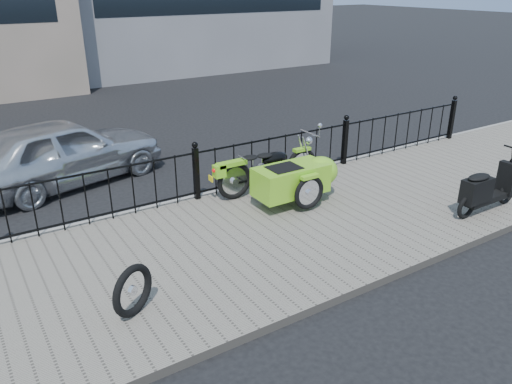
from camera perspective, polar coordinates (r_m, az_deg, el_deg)
ground at (r=8.13m, az=-2.60°, el=-4.64°), size 120.00×120.00×0.00m
sidewalk at (r=7.73m, az=-0.75°, el=-5.70°), size 30.00×3.80×0.12m
curb at (r=9.27m, az=-7.07°, el=-0.78°), size 30.00×0.10×0.12m
iron_fence at (r=8.95m, az=-6.84°, el=2.00°), size 14.11×0.11×1.08m
motorcycle_sidecar at (r=8.86m, az=4.40°, el=1.94°), size 2.28×1.48×0.98m
scooter at (r=9.23m, az=24.73°, el=0.19°), size 1.53×0.45×1.04m
spare_tire at (r=6.10m, az=-13.90°, el=-10.88°), size 0.61×0.40×0.65m
sedan_car at (r=10.54m, az=-21.16°, el=4.33°), size 4.22×2.55×1.34m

